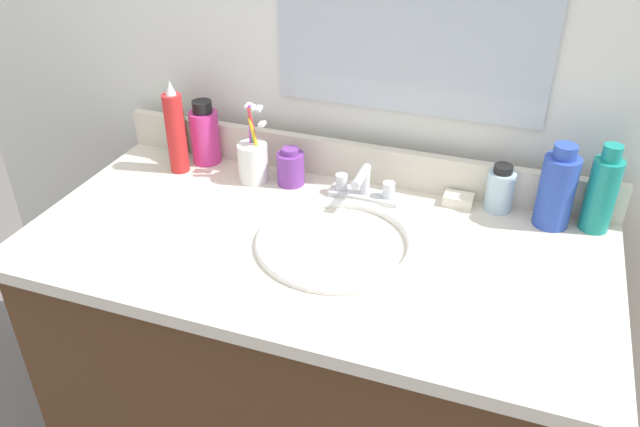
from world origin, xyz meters
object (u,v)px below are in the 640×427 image
Objects in this scene: faucet at (364,188)px; bottle_soap_pink at (205,134)px; bottle_toner_green at (176,130)px; bottle_mouthwash_teal at (602,192)px; soap_bar at (458,200)px; bottle_spray_red at (176,131)px; bottle_gel_clear at (500,189)px; bottle_cream_purple at (291,168)px; cup_white_ceramic at (253,160)px; bottle_shampoo_blue at (557,189)px.

faucet is 0.43m from bottle_soap_pink.
bottle_soap_pink is 1.13× the size of bottle_toner_green.
bottle_mouthwash_teal is 0.29m from soap_bar.
bottle_spray_red reaches higher than faucet.
bottle_gel_clear is (0.71, 0.01, -0.02)m from bottle_soap_pink.
bottle_soap_pink is 2.49× the size of soap_bar.
bottle_cream_purple is (-0.67, -0.03, -0.05)m from bottle_mouthwash_teal.
faucet is 0.18m from bottle_cream_purple.
cup_white_ceramic is at bearing -176.41° from bottle_mouthwash_teal.
soap_bar is (0.72, -0.02, -0.05)m from bottle_toner_green.
bottle_toner_green is (-0.33, 0.05, 0.02)m from bottle_cream_purple.
bottle_soap_pink reaches higher than faucet.
faucet is 1.49× the size of bottle_gel_clear.
bottle_cream_purple is 0.57× the size of bottle_soap_pink.
soap_bar is at bearing 12.63° from faucet.
bottle_gel_clear is 0.80m from bottle_toner_green.
bottle_shampoo_blue is at bearing 2.91° from cup_white_ceramic.
bottle_cream_purple is at bearing 8.69° from cup_white_ceramic.
faucet is 2.50× the size of soap_bar.
bottle_mouthwash_teal is 1.00m from bottle_toner_green.
bottle_soap_pink is 1.49× the size of bottle_gel_clear.
bottle_gel_clear is (-0.11, 0.02, -0.03)m from bottle_shampoo_blue.
bottle_gel_clear is at bearing 6.23° from soap_bar.
bottle_mouthwash_teal is 1.79× the size of bottle_gel_clear.
soap_bar is (0.63, -0.00, -0.06)m from bottle_soap_pink.
bottle_toner_green is 0.75× the size of cup_white_ceramic.
bottle_spray_red is 0.10m from bottle_toner_green.
bottle_mouthwash_teal is 2.99× the size of soap_bar.
cup_white_ceramic reaches higher than soap_bar.
bottle_soap_pink is 0.71m from bottle_gel_clear.
bottle_shampoo_blue is 0.12m from bottle_gel_clear.
cup_white_ceramic is at bearing 4.89° from bottle_spray_red.
soap_bar is (0.20, 0.05, -0.02)m from faucet.
bottle_shampoo_blue is 0.58m from bottle_cream_purple.
cup_white_ceramic is 0.48m from soap_bar.
bottle_gel_clear is (0.47, 0.04, 0.01)m from bottle_cream_purple.
bottle_spray_red is 3.56× the size of soap_bar.
bottle_spray_red is at bearing -120.64° from bottle_soap_pink.
bottle_toner_green is at bearing 179.03° from bottle_mouthwash_teal.
bottle_cream_purple is at bearing -8.76° from bottle_toner_green.
bottle_gel_clear reaches higher than soap_bar.
bottle_cream_purple is 0.84× the size of bottle_gel_clear.
bottle_gel_clear is at bearing 168.24° from bottle_shampoo_blue.
bottle_toner_green is at bearing 165.07° from cup_white_ceramic.
bottle_toner_green is (-0.51, 0.06, 0.04)m from faucet.
bottle_shampoo_blue is 2.88× the size of soap_bar.
faucet is 1.01× the size of bottle_soap_pink.
bottle_mouthwash_teal is at bearing -0.15° from soap_bar.
cup_white_ceramic is (0.15, -0.05, -0.02)m from bottle_soap_pink.
bottle_shampoo_blue is 0.67m from cup_white_ceramic.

